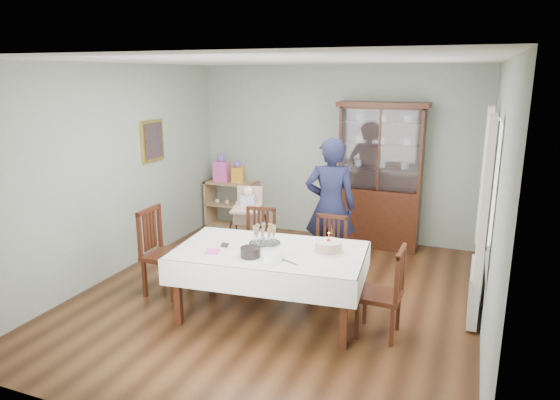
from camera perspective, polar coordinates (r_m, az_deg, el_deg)
The scene contains 25 objects.
floor at distance 6.04m, azimuth -0.29°, elevation -10.92°, with size 5.00×5.00×0.00m, color #593319.
room_shell at distance 6.03m, azimuth 1.58°, elevation 5.99°, with size 5.00×5.00×5.00m.
dining_table at distance 5.44m, azimuth -1.14°, elevation -9.41°, with size 2.10×1.34×0.76m.
china_cabinet at distance 7.59m, azimuth 11.39°, elevation 2.97°, with size 1.30×0.48×2.18m.
sideboard at distance 8.55m, azimuth -5.52°, elevation -0.51°, with size 0.90×0.38×0.80m.
picture_frame at distance 7.31m, azimuth -14.36°, elevation 6.58°, with size 0.04×0.48×0.58m, color gold.
window at distance 5.48m, azimuth 23.09°, elevation 2.37°, with size 0.04×1.02×1.22m, color white.
curtain_left at distance 4.89m, azimuth 22.40°, elevation -0.09°, with size 0.07×0.30×1.55m, color silver.
curtain_right at distance 6.10m, azimuth 22.34°, elevation 2.60°, with size 0.07×0.30×1.55m, color silver.
radiator at distance 5.84m, azimuth 21.29°, elevation -9.66°, with size 0.10×0.80×0.55m, color white.
chair_far_left at distance 6.46m, azimuth -2.51°, elevation -6.64°, with size 0.46×0.46×0.90m.
chair_far_right at distance 6.16m, azimuth 5.44°, elevation -7.78°, with size 0.41×0.41×0.90m.
chair_end_left at distance 6.17m, azimuth -12.94°, elevation -7.64°, with size 0.47×0.47×1.04m.
chair_end_right at distance 5.21m, azimuth 11.39°, elevation -12.15°, with size 0.43×0.43×0.94m.
woman at distance 6.48m, azimuth 5.77°, elevation -0.74°, with size 0.66×0.43×1.80m, color #161831.
high_chair at distance 6.99m, azimuth -3.60°, elevation -3.67°, with size 0.57×0.57×1.08m.
champagne_tray at distance 5.44m, azimuth -1.75°, elevation -4.41°, with size 0.35×0.35×0.21m.
birthday_cake at distance 5.24m, azimuth 5.57°, elevation -5.35°, with size 0.32×0.32×0.22m.
plate_stack_dark at distance 5.10m, azimuth -3.40°, elevation -5.96°, with size 0.21×0.21×0.10m, color black.
plate_stack_white at distance 4.98m, azimuth -0.91°, elevation -6.56°, with size 0.20×0.20×0.09m, color white.
napkin_stack at distance 5.27m, azimuth -7.75°, elevation -5.86°, with size 0.14×0.14×0.02m, color #ED57B2.
cutlery at distance 5.47m, azimuth -6.68°, elevation -5.10°, with size 0.11×0.16×0.01m, color silver, non-canonical shape.
cake_knife at distance 4.99m, azimuth 0.68°, elevation -6.94°, with size 0.31×0.03×0.01m, color silver.
gift_bag_pink at distance 8.48m, azimuth -6.72°, elevation 3.51°, with size 0.25×0.17×0.46m.
gift_bag_orange at distance 8.35m, azimuth -4.87°, elevation 3.10°, with size 0.23×0.19×0.36m.
Camera 1 is at (2.03, -5.08, 2.57)m, focal length 32.00 mm.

